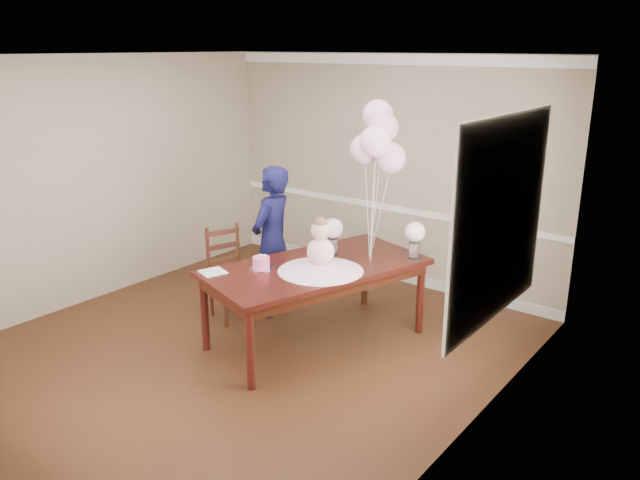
# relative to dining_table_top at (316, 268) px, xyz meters

# --- Properties ---
(floor) EXTENTS (4.50, 5.00, 0.00)m
(floor) POSITION_rel_dining_table_top_xyz_m (-0.43, -0.57, -0.76)
(floor) COLOR black
(floor) RESTS_ON ground
(ceiling) EXTENTS (4.50, 5.00, 0.02)m
(ceiling) POSITION_rel_dining_table_top_xyz_m (-0.43, -0.57, 1.94)
(ceiling) COLOR white
(ceiling) RESTS_ON wall_back
(wall_back) EXTENTS (4.50, 0.02, 2.70)m
(wall_back) POSITION_rel_dining_table_top_xyz_m (-0.43, 1.93, 0.59)
(wall_back) COLOR gray
(wall_back) RESTS_ON floor
(wall_left) EXTENTS (0.02, 5.00, 2.70)m
(wall_left) POSITION_rel_dining_table_top_xyz_m (-2.68, -0.57, 0.59)
(wall_left) COLOR gray
(wall_left) RESTS_ON floor
(wall_right) EXTENTS (0.02, 5.00, 2.70)m
(wall_right) POSITION_rel_dining_table_top_xyz_m (1.82, -0.57, 0.59)
(wall_right) COLOR gray
(wall_right) RESTS_ON floor
(chair_rail_trim) EXTENTS (4.50, 0.02, 0.07)m
(chair_rail_trim) POSITION_rel_dining_table_top_xyz_m (-0.43, 1.92, 0.14)
(chair_rail_trim) COLOR white
(chair_rail_trim) RESTS_ON wall_back
(crown_molding) EXTENTS (4.50, 0.02, 0.12)m
(crown_molding) POSITION_rel_dining_table_top_xyz_m (-0.43, 1.92, 1.87)
(crown_molding) COLOR white
(crown_molding) RESTS_ON wall_back
(baseboard_trim) EXTENTS (4.50, 0.02, 0.12)m
(baseboard_trim) POSITION_rel_dining_table_top_xyz_m (-0.43, 1.92, -0.70)
(baseboard_trim) COLOR silver
(baseboard_trim) RESTS_ON floor
(window_frame) EXTENTS (0.02, 1.66, 1.56)m
(window_frame) POSITION_rel_dining_table_top_xyz_m (1.79, -0.07, 0.79)
(window_frame) COLOR white
(window_frame) RESTS_ON wall_right
(window_blinds) EXTENTS (0.01, 1.50, 1.40)m
(window_blinds) POSITION_rel_dining_table_top_xyz_m (1.78, -0.07, 0.79)
(window_blinds) COLOR silver
(window_blinds) RESTS_ON wall_right
(dining_table_top) EXTENTS (1.63, 2.32, 0.05)m
(dining_table_top) POSITION_rel_dining_table_top_xyz_m (0.00, 0.00, 0.00)
(dining_table_top) COLOR black
(dining_table_top) RESTS_ON table_leg_fl
(table_apron) EXTENTS (1.50, 2.19, 0.10)m
(table_apron) POSITION_rel_dining_table_top_xyz_m (0.00, 0.00, -0.08)
(table_apron) COLOR black
(table_apron) RESTS_ON table_leg_fl
(table_leg_fl) EXTENTS (0.09, 0.09, 0.73)m
(table_leg_fl) POSITION_rel_dining_table_top_xyz_m (-0.71, -0.79, -0.39)
(table_leg_fl) COLOR black
(table_leg_fl) RESTS_ON floor
(table_leg_fr) EXTENTS (0.09, 0.09, 0.73)m
(table_leg_fr) POSITION_rel_dining_table_top_xyz_m (0.13, -1.05, -0.39)
(table_leg_fr) COLOR black
(table_leg_fr) RESTS_ON floor
(table_leg_bl) EXTENTS (0.09, 0.09, 0.73)m
(table_leg_bl) POSITION_rel_dining_table_top_xyz_m (-0.13, 1.05, -0.39)
(table_leg_bl) COLOR black
(table_leg_bl) RESTS_ON floor
(table_leg_br) EXTENTS (0.09, 0.09, 0.73)m
(table_leg_br) POSITION_rel_dining_table_top_xyz_m (0.71, 0.79, -0.39)
(table_leg_br) COLOR black
(table_leg_br) RESTS_ON floor
(baby_skirt) EXTENTS (1.00, 1.00, 0.10)m
(baby_skirt) POSITION_rel_dining_table_top_xyz_m (0.13, -0.10, 0.08)
(baby_skirt) COLOR #EAACC2
(baby_skirt) RESTS_ON dining_table_top
(baby_torso) EXTENTS (0.25, 0.25, 0.25)m
(baby_torso) POSITION_rel_dining_table_top_xyz_m (0.13, -0.10, 0.22)
(baby_torso) COLOR #FD9FD4
(baby_torso) RESTS_ON baby_skirt
(baby_head) EXTENTS (0.18, 0.18, 0.18)m
(baby_head) POSITION_rel_dining_table_top_xyz_m (0.13, -0.10, 0.41)
(baby_head) COLOR beige
(baby_head) RESTS_ON baby_torso
(baby_hair) EXTENTS (0.13, 0.13, 0.13)m
(baby_hair) POSITION_rel_dining_table_top_xyz_m (0.13, -0.10, 0.48)
(baby_hair) COLOR brown
(baby_hair) RESTS_ON baby_head
(cake_platter) EXTENTS (0.29, 0.29, 0.01)m
(cake_platter) POSITION_rel_dining_table_top_xyz_m (-0.34, -0.39, 0.03)
(cake_platter) COLOR silver
(cake_platter) RESTS_ON dining_table_top
(birthday_cake) EXTENTS (0.20, 0.20, 0.10)m
(birthday_cake) POSITION_rel_dining_table_top_xyz_m (-0.34, -0.39, 0.09)
(birthday_cake) COLOR #FF5092
(birthday_cake) RESTS_ON cake_platter
(cake_flower_a) EXTENTS (0.03, 0.03, 0.03)m
(cake_flower_a) POSITION_rel_dining_table_top_xyz_m (-0.34, -0.39, 0.16)
(cake_flower_a) COLOR silver
(cake_flower_a) RESTS_ON birthday_cake
(cake_flower_b) EXTENTS (0.03, 0.03, 0.03)m
(cake_flower_b) POSITION_rel_dining_table_top_xyz_m (-0.31, -0.38, 0.16)
(cake_flower_b) COLOR white
(cake_flower_b) RESTS_ON birthday_cake
(rose_vase_near) EXTENTS (0.13, 0.13, 0.17)m
(rose_vase_near) POSITION_rel_dining_table_top_xyz_m (-0.06, 0.35, 0.11)
(rose_vase_near) COLOR silver
(rose_vase_near) RESTS_ON dining_table_top
(roses_near) EXTENTS (0.20, 0.20, 0.20)m
(roses_near) POSITION_rel_dining_table_top_xyz_m (-0.06, 0.35, 0.30)
(roses_near) COLOR beige
(roses_near) RESTS_ON rose_vase_near
(rose_vase_far) EXTENTS (0.13, 0.13, 0.17)m
(rose_vase_far) POSITION_rel_dining_table_top_xyz_m (0.65, 0.73, 0.11)
(rose_vase_far) COLOR white
(rose_vase_far) RESTS_ON dining_table_top
(roses_far) EXTENTS (0.20, 0.20, 0.20)m
(roses_far) POSITION_rel_dining_table_top_xyz_m (0.65, 0.73, 0.30)
(roses_far) COLOR silver
(roses_far) RESTS_ON rose_vase_far
(napkin) EXTENTS (0.26, 0.26, 0.01)m
(napkin) POSITION_rel_dining_table_top_xyz_m (-0.62, -0.74, 0.03)
(napkin) COLOR silver
(napkin) RESTS_ON dining_table_top
(balloon_weight) EXTENTS (0.05, 0.05, 0.02)m
(balloon_weight) POSITION_rel_dining_table_top_xyz_m (0.27, 0.52, 0.04)
(balloon_weight) COLOR silver
(balloon_weight) RESTS_ON dining_table_top
(balloon_a) EXTENTS (0.29, 0.29, 0.29)m
(balloon_a) POSITION_rel_dining_table_top_xyz_m (0.17, 0.55, 1.08)
(balloon_a) COLOR #FFB4CE
(balloon_a) RESTS_ON balloon_ribbon_a
(balloon_b) EXTENTS (0.29, 0.29, 0.29)m
(balloon_b) POSITION_rel_dining_table_top_xyz_m (0.36, 0.44, 1.18)
(balloon_b) COLOR #FFB4DB
(balloon_b) RESTS_ON balloon_ribbon_b
(balloon_c) EXTENTS (0.29, 0.29, 0.29)m
(balloon_c) POSITION_rel_dining_table_top_xyz_m (0.33, 0.61, 1.29)
(balloon_c) COLOR #D99AB8
(balloon_c) RESTS_ON balloon_ribbon_c
(balloon_d) EXTENTS (0.29, 0.29, 0.29)m
(balloon_d) POSITION_rel_dining_table_top_xyz_m (0.23, 0.66, 1.39)
(balloon_d) COLOR #E7A3C4
(balloon_d) RESTS_ON balloon_ribbon_d
(balloon_e) EXTENTS (0.29, 0.29, 0.29)m
(balloon_e) POSITION_rel_dining_table_top_xyz_m (0.45, 0.55, 1.02)
(balloon_e) COLOR #E5A2BA
(balloon_e) RESTS_ON balloon_ribbon_e
(balloon_ribbon_a) EXTENTS (0.09, 0.03, 0.88)m
(balloon_ribbon_a) POSITION_rel_dining_table_top_xyz_m (0.22, 0.53, 0.48)
(balloon_ribbon_a) COLOR white
(balloon_ribbon_a) RESTS_ON balloon_weight
(balloon_ribbon_b) EXTENTS (0.09, 0.09, 0.98)m
(balloon_ribbon_b) POSITION_rel_dining_table_top_xyz_m (0.32, 0.48, 0.53)
(balloon_ribbon_b) COLOR white
(balloon_ribbon_b) RESTS_ON balloon_weight
(balloon_ribbon_c) EXTENTS (0.05, 0.09, 1.09)m
(balloon_ribbon_c) POSITION_rel_dining_table_top_xyz_m (0.30, 0.57, 0.58)
(balloon_ribbon_c) COLOR white
(balloon_ribbon_c) RESTS_ON balloon_weight
(balloon_ribbon_d) EXTENTS (0.05, 0.13, 1.19)m
(balloon_ribbon_d) POSITION_rel_dining_table_top_xyz_m (0.25, 0.59, 0.63)
(balloon_ribbon_d) COLOR white
(balloon_ribbon_d) RESTS_ON balloon_weight
(balloon_ribbon_e) EXTENTS (0.16, 0.03, 0.81)m
(balloon_ribbon_e) POSITION_rel_dining_table_top_xyz_m (0.36, 0.54, 0.45)
(balloon_ribbon_e) COLOR silver
(balloon_ribbon_e) RESTS_ON balloon_weight
(dining_chair_seat) EXTENTS (0.53, 0.53, 0.05)m
(dining_chair_seat) POSITION_rel_dining_table_top_xyz_m (-1.03, -0.11, -0.33)
(dining_chair_seat) COLOR #36190E
(dining_chair_seat) RESTS_ON chair_leg_fl
(chair_leg_fl) EXTENTS (0.05, 0.05, 0.41)m
(chair_leg_fl) POSITION_rel_dining_table_top_xyz_m (-1.25, -0.22, -0.55)
(chair_leg_fl) COLOR black
(chair_leg_fl) RESTS_ON floor
(chair_leg_fr) EXTENTS (0.05, 0.05, 0.41)m
(chair_leg_fr) POSITION_rel_dining_table_top_xyz_m (-0.92, -0.33, -0.55)
(chair_leg_fr) COLOR #3B1D10
(chair_leg_fr) RESTS_ON floor
(chair_leg_bl) EXTENTS (0.05, 0.05, 0.41)m
(chair_leg_bl) POSITION_rel_dining_table_top_xyz_m (-1.14, 0.11, -0.55)
(chair_leg_bl) COLOR #3B1710
(chair_leg_bl) RESTS_ON floor
(chair_leg_br) EXTENTS (0.05, 0.05, 0.41)m
(chair_leg_br) POSITION_rel_dining_table_top_xyz_m (-0.81, -0.00, -0.55)
(chair_leg_br) COLOR #3A180F
(chair_leg_br) RESTS_ON floor
(chair_back_post_l) EXTENTS (0.05, 0.05, 0.54)m
(chair_back_post_l) POSITION_rel_dining_table_top_xyz_m (-1.27, -0.21, -0.05)
(chair_back_post_l) COLOR #34100E
(chair_back_post_l) RESTS_ON dining_chair_seat
(chair_back_post_r) EXTENTS (0.05, 0.05, 0.54)m
(chair_back_post_r) POSITION_rel_dining_table_top_xyz_m (-1.16, 0.12, -0.05)
(chair_back_post_r) COLOR #3B1D10
(chair_back_post_r) RESTS_ON dining_chair_seat
(chair_slat_low) EXTENTS (0.15, 0.37, 0.05)m
(chair_slat_low) POSITION_rel_dining_table_top_xyz_m (-1.21, -0.05, -0.17)
(chair_slat_low) COLOR #391C0F
(chair_slat_low) RESTS_ON dining_chair_seat
(chair_slat_mid) EXTENTS (0.15, 0.37, 0.05)m
(chair_slat_mid) POSITION_rel_dining_table_top_xyz_m (-1.21, -0.05, -0.01)
(chair_slat_mid) COLOR #34130E
(chair_slat_mid) RESTS_ON dining_chair_seat
(chair_slat_top) EXTENTS (0.15, 0.37, 0.05)m
(chair_slat_top) POSITION_rel_dining_table_top_xyz_m (-1.21, -0.05, 0.14)
(chair_slat_top) COLOR #3D1710
(chair_slat_top) RESTS_ON dining_chair_seat
(woman) EXTENTS (0.48, 0.64, 1.61)m
(woman) POSITION_rel_dining_table_top_xyz_m (-0.78, 0.25, 0.04)
(woman) COLOR #0E0E33
(woman) RESTS_ON floor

